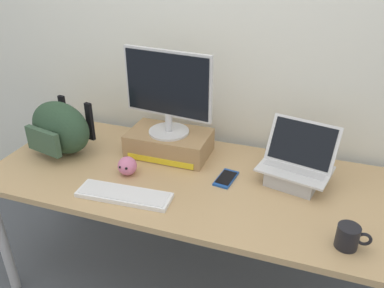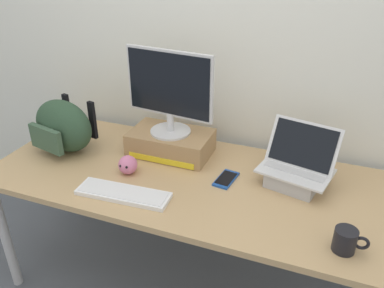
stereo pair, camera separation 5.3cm
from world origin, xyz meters
TOP-DOWN VIEW (x-y plane):
  - ground_plane at (0.00, 0.00)m, footprint 20.00×20.00m
  - back_wall at (0.00, 0.50)m, footprint 7.00×0.10m
  - desk at (0.00, 0.00)m, footprint 1.96×0.80m
  - toner_box_yellow at (-0.19, 0.19)m, footprint 0.42×0.26m
  - desktop_monitor at (-0.19, 0.18)m, footprint 0.47×0.21m
  - open_laptop at (0.46, 0.12)m, footprint 0.36×0.29m
  - external_keyboard at (-0.23, -0.25)m, footprint 0.43×0.15m
  - messenger_backpack at (-0.73, 0.02)m, footprint 0.40×0.30m
  - coffee_mug at (0.70, -0.26)m, footprint 0.13×0.08m
  - cell_phone at (0.16, 0.04)m, footprint 0.09×0.16m
  - plush_toy at (-0.30, -0.07)m, footprint 0.09×0.09m

SIDE VIEW (x-z plane):
  - ground_plane at x=0.00m, z-range 0.00..0.00m
  - desk at x=0.00m, z-range 0.30..1.01m
  - cell_phone at x=0.16m, z-range 0.71..0.72m
  - external_keyboard at x=-0.23m, z-range 0.71..0.74m
  - plush_toy at x=-0.30m, z-range 0.71..0.80m
  - coffee_mug at x=0.70m, z-range 0.71..0.80m
  - toner_box_yellow at x=-0.19m, z-range 0.71..0.83m
  - open_laptop at x=0.46m, z-range 0.63..0.91m
  - messenger_backpack at x=-0.73m, z-range 0.71..0.99m
  - desktop_monitor at x=-0.19m, z-range 0.84..1.27m
  - back_wall at x=0.00m, z-range 0.00..2.60m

